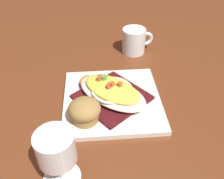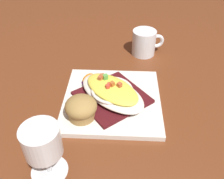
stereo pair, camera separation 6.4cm
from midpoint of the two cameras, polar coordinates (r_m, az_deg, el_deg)
name	(u,v)px [view 2 (the right image)]	position (r m, az deg, el deg)	size (l,w,h in m)	color
ground_plane	(112,102)	(0.67, 2.74, -3.02)	(2.60, 2.60, 0.00)	brown
square_plate	(112,100)	(0.66, 2.76, -2.57)	(0.25, 0.25, 0.01)	white
folded_napkin	(112,97)	(0.66, 2.79, -1.86)	(0.16, 0.16, 0.01)	#451014
gratin_dish	(112,91)	(0.64, 2.84, -0.43)	(0.22, 0.21, 0.05)	white
muffin	(81,108)	(0.59, -4.02, -4.38)	(0.08, 0.08, 0.06)	olive
orange_garnish	(89,80)	(0.71, -2.73, 2.15)	(0.06, 0.06, 0.02)	#5A2A6B
coffee_mug	(144,44)	(0.86, 9.52, 10.18)	(0.08, 0.11, 0.08)	white
stemmed_glass	(42,144)	(0.47, -11.82, -12.36)	(0.08, 0.08, 0.13)	white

